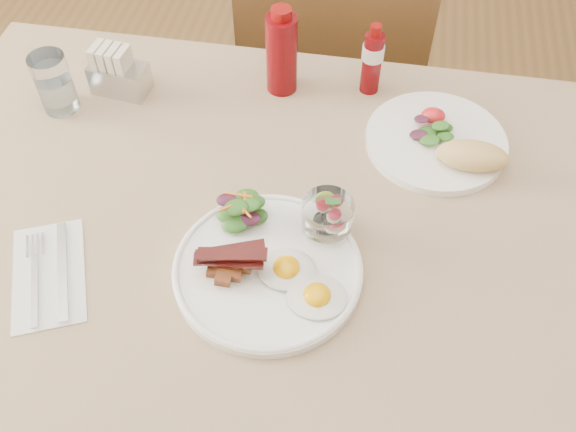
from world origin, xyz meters
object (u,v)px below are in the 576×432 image
Objects in this scene: fruit_cup at (328,214)px; water_glass at (55,86)px; table at (288,260)px; sugar_caddy at (118,73)px; second_plate at (444,143)px; ketchup_bottle at (282,53)px; main_plate at (268,270)px; hot_sauce_bottle at (372,60)px; chair_far at (333,75)px.

water_glass is at bearing 157.24° from fruit_cup.
sugar_caddy is (-0.36, 0.27, 0.13)m from table.
second_plate is at bearing 1.93° from sugar_caddy.
table is 7.83× the size of ketchup_bottle.
main_plate is 1.14× the size of second_plate.
ketchup_bottle is 1.55× the size of sugar_caddy.
hot_sauce_bottle is (0.09, 0.35, 0.16)m from table.
water_glass is at bearing -165.30° from hot_sauce_bottle.
chair_far is (0.00, 0.66, -0.14)m from table.
chair_far reaches higher than hot_sauce_bottle.
main_plate is 0.12m from fruit_cup.
table is 0.16m from fruit_cup.
second_plate is at bearing 51.95° from fruit_cup.
fruit_cup is 0.51m from sugar_caddy.
sugar_caddy is (-0.60, 0.06, 0.02)m from second_plate.
water_glass reaches higher than table.
ketchup_bottle reaches higher than second_plate.
sugar_caddy is at bearing -169.92° from hot_sauce_bottle.
table is 1.43× the size of chair_far.
main_plate is (-0.01, -0.75, 0.24)m from chair_far.
ketchup_bottle is (-0.13, 0.34, 0.02)m from fruit_cup.
ketchup_bottle is 0.41m from water_glass.
ketchup_bottle is (-0.30, 0.12, 0.06)m from second_plate.
water_glass is at bearing 146.18° from main_plate.
water_glass is at bearing -162.58° from ketchup_bottle.
ketchup_bottle is at bearing 97.26° from main_plate.
water_glass is at bearing -138.27° from sugar_caddy.
chair_far is 0.73m from fruit_cup.
ketchup_bottle is at bearing -101.55° from chair_far.
hot_sauce_bottle is at bearing -73.20° from chair_far.
hot_sauce_bottle is at bearing 135.47° from second_plate.
sugar_caddy is (-0.43, 0.28, -0.02)m from fruit_cup.
chair_far is at bearing 54.53° from sugar_caddy.
main_plate reaches higher than table.
ketchup_bottle reaches higher than table.
main_plate is at bearing -38.35° from sugar_caddy.
hot_sauce_bottle reaches higher than water_glass.
fruit_cup is at bearing -128.05° from second_plate.
table is 5.44× the size of second_plate.
water_glass is (-0.44, 0.30, 0.04)m from main_plate.
fruit_cup is (0.08, 0.08, 0.05)m from main_plate.
water_glass is at bearing -179.55° from second_plate.
sugar_caddy reaches higher than main_plate.
fruit_cup is at bearing -95.20° from hot_sauce_bottle.
table is at bearing 80.40° from main_plate.
chair_far is 11.95× the size of fruit_cup.
main_plate is 1.65× the size of ketchup_bottle.
second_plate is (0.25, 0.30, 0.01)m from main_plate.
main_plate is 1.99× the size of hot_sauce_bottle.
sugar_caddy is at bearing 134.23° from main_plate.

